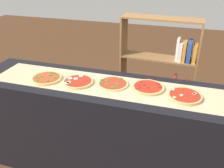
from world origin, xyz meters
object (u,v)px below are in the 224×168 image
at_px(pizza_mushroom_4, 185,96).
at_px(pizza_pepperoni_3, 148,87).
at_px(pizza_mozzarella_1, 78,82).
at_px(bookshelf, 166,81).
at_px(pizza_spinach_2, 113,84).
at_px(pizza_spinach_0, 47,78).

bearing_deg(pizza_mushroom_4, pizza_pepperoni_3, 167.85).
bearing_deg(pizza_pepperoni_3, pizza_mushroom_4, -12.15).
height_order(pizza_mozzarella_1, bookshelf, bookshelf).
relative_size(pizza_pepperoni_3, pizza_mushroom_4, 1.03).
relative_size(pizza_spinach_2, pizza_pepperoni_3, 0.97).
distance_m(pizza_spinach_0, pizza_mozzarella_1, 0.29).
distance_m(pizza_spinach_0, bookshelf, 1.39).
height_order(pizza_spinach_0, pizza_mushroom_4, pizza_mushroom_4).
relative_size(pizza_pepperoni_3, bookshelf, 0.20).
xyz_separation_m(pizza_pepperoni_3, pizza_mushroom_4, (0.29, -0.06, 0.00)).
distance_m(pizza_pepperoni_3, pizza_mushroom_4, 0.30).
height_order(pizza_spinach_2, pizza_mushroom_4, pizza_mushroom_4).
relative_size(pizza_spinach_0, pizza_mozzarella_1, 1.02).
bearing_deg(pizza_spinach_0, pizza_spinach_2, 7.10).
bearing_deg(pizza_spinach_0, pizza_pepperoni_3, 6.10).
bearing_deg(bookshelf, pizza_spinach_0, -136.85).
distance_m(pizza_pepperoni_3, bookshelf, 0.90).
distance_m(pizza_spinach_0, pizza_pepperoni_3, 0.89).
xyz_separation_m(pizza_spinach_2, pizza_mushroom_4, (0.59, -0.04, 0.00)).
bearing_deg(pizza_pepperoni_3, bookshelf, 82.99).
xyz_separation_m(pizza_spinach_0, pizza_spinach_2, (0.59, 0.07, -0.00)).
bearing_deg(pizza_spinach_2, pizza_spinach_0, -172.90).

